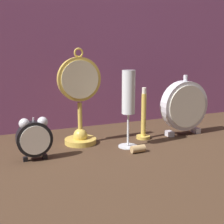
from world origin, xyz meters
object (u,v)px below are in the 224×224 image
object	(u,v)px
pocket_watch_on_stand	(80,104)
wine_cork	(138,149)
champagne_flute	(128,98)
mantel_clock_silver	(184,106)
brass_candlestick	(143,121)
alarm_clock_twin_bell	(34,137)

from	to	relation	value
pocket_watch_on_stand	wine_cork	distance (m)	0.23
pocket_watch_on_stand	champagne_flute	size ratio (longest dim) A/B	1.27
mantel_clock_silver	brass_candlestick	size ratio (longest dim) A/B	1.21
alarm_clock_twin_bell	champagne_flute	distance (m)	0.30
mantel_clock_silver	wine_cork	size ratio (longest dim) A/B	4.98
alarm_clock_twin_bell	wine_cork	world-z (taller)	alarm_clock_twin_bell
champagne_flute	wine_cork	xyz separation A→B (m)	(0.00, -0.06, -0.14)
champagne_flute	pocket_watch_on_stand	bearing A→B (deg)	143.92
champagne_flute	brass_candlestick	xyz separation A→B (m)	(0.09, 0.06, -0.09)
alarm_clock_twin_bell	mantel_clock_silver	xyz separation A→B (m)	(0.52, 0.05, 0.04)
alarm_clock_twin_bell	champagne_flute	xyz separation A→B (m)	(0.28, 0.00, 0.09)
brass_candlestick	wine_cork	xyz separation A→B (m)	(-0.08, -0.12, -0.05)
champagne_flute	wine_cork	distance (m)	0.15
champagne_flute	brass_candlestick	size ratio (longest dim) A/B	1.37
pocket_watch_on_stand	mantel_clock_silver	distance (m)	0.37
wine_cork	mantel_clock_silver	bearing A→B (deg)	24.18
mantel_clock_silver	wine_cork	xyz separation A→B (m)	(-0.24, -0.11, -0.09)
mantel_clock_silver	alarm_clock_twin_bell	bearing A→B (deg)	-174.58
brass_candlestick	wine_cork	size ratio (longest dim) A/B	4.11
champagne_flute	brass_candlestick	bearing A→B (deg)	34.65
mantel_clock_silver	champagne_flute	xyz separation A→B (m)	(-0.24, -0.05, 0.05)
brass_candlestick	champagne_flute	bearing A→B (deg)	-145.35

